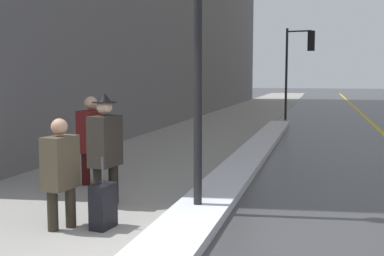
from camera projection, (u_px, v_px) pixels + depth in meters
The scene contains 9 objects.
sidewalk_slab at pixel (224, 125), 19.87m from camera, with size 4.00×80.00×0.01m.
road_centre_stripe at pixel (378, 129), 18.33m from camera, with size 0.16×80.00×0.00m.
snow_bank_curb at pixel (250, 155), 11.74m from camera, with size 0.79×17.54×0.14m.
lamp_post at pixel (198, 11), 6.69m from camera, with size 0.28×0.28×4.83m.
traffic_light_near at pixel (301, 54), 21.96m from camera, with size 1.31×0.34×4.20m.
pedestrian_nearside at pixel (61, 169), 6.17m from camera, with size 0.34×0.50×1.46m.
pedestrian_in_fedora at pixel (105, 145), 7.34m from camera, with size 0.38×0.57×1.74m.
pedestrian_in_glasses at pixel (92, 136), 8.80m from camera, with size 0.38×0.76×1.63m.
rolling_suitcase at pixel (103, 206), 6.26m from camera, with size 0.26×0.39×0.95m.
Camera 1 is at (1.86, -4.44, 1.98)m, focal length 45.00 mm.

